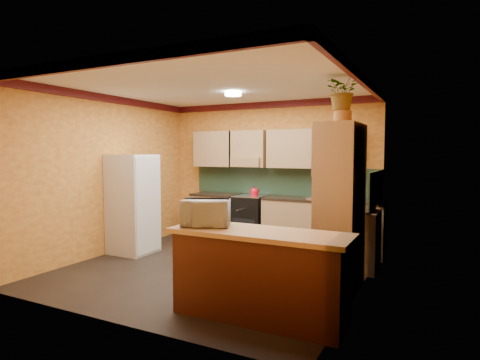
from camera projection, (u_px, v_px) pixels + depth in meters
name	position (u px, v px, depth m)	size (l,w,h in m)	color
room_shell	(225.00, 129.00, 6.07)	(4.24, 4.24, 2.72)	black
base_cabinets_back	(281.00, 223.00, 7.38)	(3.65, 0.60, 0.88)	#A17255
countertop_back	(281.00, 198.00, 7.35)	(3.65, 0.62, 0.04)	black
stove	(251.00, 219.00, 7.67)	(0.58, 0.58, 0.91)	black
kettle	(254.00, 191.00, 7.54)	(0.17, 0.17, 0.18)	#AF0B1B
sink	(323.00, 198.00, 7.00)	(0.48, 0.40, 0.03)	silver
base_cabinets_right	(350.00, 240.00, 5.96)	(0.60, 0.80, 0.88)	#A17255
countertop_right	(351.00, 209.00, 5.92)	(0.62, 0.80, 0.04)	black
fridge	(133.00, 204.00, 6.90)	(0.68, 0.66, 1.70)	silver
pantry	(340.00, 207.00, 5.08)	(0.48, 0.90, 2.10)	#A17255
fern_pot	(343.00, 117.00, 5.04)	(0.22, 0.22, 0.16)	#9A5825
fern	(343.00, 91.00, 5.02)	(0.44, 0.38, 0.49)	#A17255
breakfast_bar	(259.00, 277.00, 4.16)	(1.80, 0.55, 0.88)	#532113
bar_top	(259.00, 233.00, 4.13)	(1.90, 0.65, 0.05)	tan
microwave	(206.00, 213.00, 4.41)	(0.52, 0.35, 0.29)	silver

